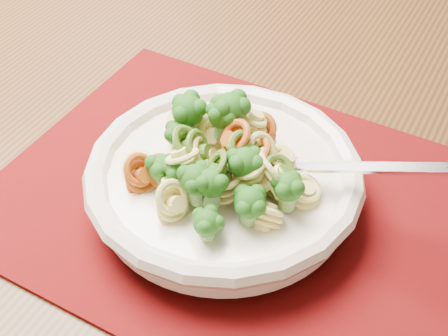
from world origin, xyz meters
The scene contains 5 objects.
dining_table centered at (0.61, -0.40, 0.64)m, with size 1.50×1.02×0.73m.
placemat centered at (0.69, -0.46, 0.73)m, with size 0.41×0.32×0.00m, color #5E0A04.
pasta_bowl centered at (0.68, -0.47, 0.76)m, with size 0.23×0.23×0.04m.
pasta_broccoli_heap centered at (0.68, -0.47, 0.78)m, with size 0.20×0.20×0.06m, color #E7D972, non-canonical shape.
fork centered at (0.72, -0.45, 0.78)m, with size 0.19×0.02×0.01m, color silver, non-canonical shape.
Camera 1 is at (0.88, -0.78, 1.13)m, focal length 50.00 mm.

